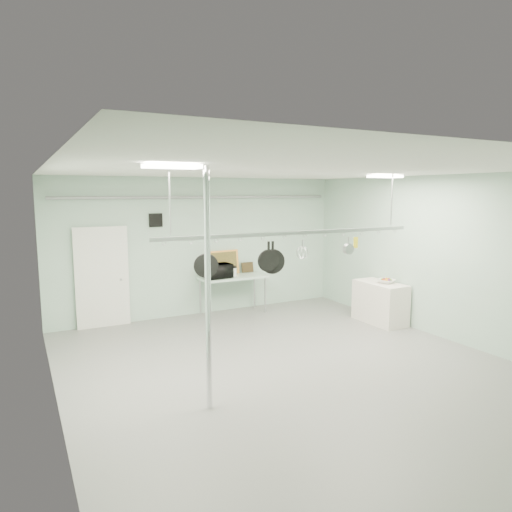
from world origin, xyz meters
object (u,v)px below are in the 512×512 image
coffee_canister (233,272)px  skillet_left (206,262)px  prep_table (233,279)px  fruit_bowl (386,281)px  skillet_right (273,258)px  side_cabinet (380,303)px  pot_rack (295,231)px  skillet_mid (269,257)px  microwave (218,271)px  chrome_pole (208,291)px

coffee_canister → skillet_left: 3.90m
prep_table → fruit_bowl: fruit_bowl is taller
prep_table → skillet_right: bearing=-103.9°
side_cabinet → pot_rack: 3.62m
skillet_right → prep_table: bearing=91.1°
side_cabinet → fruit_bowl: (0.06, -0.11, 0.49)m
prep_table → pot_rack: pot_rack is taller
skillet_right → skillet_mid: bearing=-165.0°
side_cabinet → coffee_canister: coffee_canister is taller
prep_table → skillet_right: 3.54m
prep_table → pot_rack: bearing=-96.9°
pot_rack → microwave: size_ratio=8.09×
fruit_bowl → skillet_right: size_ratio=0.68×
side_cabinet → skillet_right: bearing=-161.9°
coffee_canister → prep_table: bearing=78.7°
side_cabinet → skillet_mid: skillet_mid is taller
chrome_pole → microwave: chrome_pole is taller
fruit_bowl → skillet_right: skillet_right is taller
microwave → skillet_left: bearing=60.7°
fruit_bowl → skillet_mid: (-3.50, -0.99, 0.89)m
microwave → skillet_mid: bearing=77.8°
pot_rack → coffee_canister: size_ratio=23.37×
skillet_left → microwave: bearing=82.6°
chrome_pole → skillet_right: chrome_pole is taller
pot_rack → fruit_bowl: bearing=18.3°
chrome_pole → prep_table: chrome_pole is taller
coffee_canister → skillet_mid: (-0.89, -3.27, 0.83)m
chrome_pole → pot_rack: chrome_pole is taller
microwave → skillet_mid: 3.36m
fruit_bowl → skillet_right: (-3.42, -0.99, 0.87)m
coffee_canister → skillet_left: skillet_left is taller
side_cabinet → skillet_left: size_ratio=2.42×
skillet_mid → chrome_pole: bearing=-135.8°
chrome_pole → microwave: bearing=65.3°
microwave → coffee_canister: microwave is taller
skillet_mid → microwave: bearing=92.9°
microwave → prep_table: bearing=-174.0°
side_cabinet → skillet_left: bearing=-166.3°
skillet_left → skillet_right: size_ratio=0.92×
coffee_canister → fruit_bowl: (2.61, -2.27, -0.06)m
pot_rack → coffee_canister: pot_rack is taller
chrome_pole → fruit_bowl: (4.91, 1.89, -0.66)m
fruit_bowl → coffee_canister: bearing=139.0°
pot_rack → skillet_right: 0.59m
skillet_left → chrome_pole: bearing=-91.9°
chrome_pole → prep_table: bearing=61.3°
coffee_canister → skillet_left: size_ratio=0.41×
coffee_canister → fruit_bowl: 3.46m
pot_rack → skillet_mid: bearing=180.0°
chrome_pole → side_cabinet: (4.85, 2.00, -1.15)m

